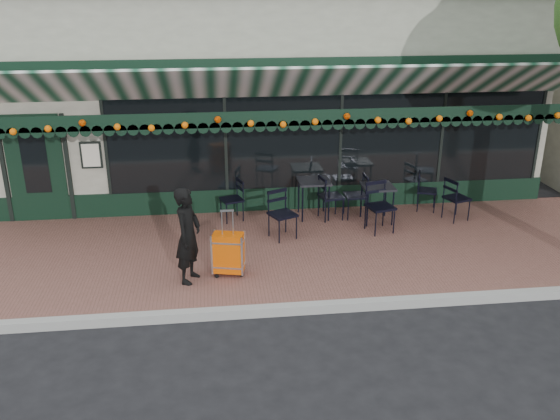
{
  "coord_description": "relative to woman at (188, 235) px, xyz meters",
  "views": [
    {
      "loc": [
        -1.28,
        -7.89,
        4.74
      ],
      "look_at": [
        -0.16,
        1.6,
        1.06
      ],
      "focal_mm": 38.0,
      "sensor_mm": 36.0,
      "label": 1
    }
  ],
  "objects": [
    {
      "name": "cafe_table_a",
      "position": [
        3.72,
        2.17,
        -0.11
      ],
      "size": [
        0.62,
        0.62,
        0.77
      ],
      "color": "black",
      "rests_on": "sidewalk"
    },
    {
      "name": "chair_b_front",
      "position": [
        1.72,
        1.55,
        -0.33
      ],
      "size": [
        0.62,
        0.62,
        0.94
      ],
      "primitive_type": null,
      "rotation": [
        0.0,
        0.0,
        0.43
      ],
      "color": "black",
      "rests_on": "sidewalk"
    },
    {
      "name": "chair_a_right",
      "position": [
        4.96,
        2.67,
        -0.38
      ],
      "size": [
        0.54,
        0.54,
        0.85
      ],
      "primitive_type": null,
      "rotation": [
        0.0,
        0.0,
        1.24
      ],
      "color": "black",
      "rests_on": "sidewalk"
    },
    {
      "name": "cafe_table_b",
      "position": [
        2.49,
        2.57,
        -0.08
      ],
      "size": [
        0.65,
        0.65,
        0.8
      ],
      "color": "black",
      "rests_on": "sidewalk"
    },
    {
      "name": "ground",
      "position": [
        1.72,
        -0.92,
        -0.95
      ],
      "size": [
        80.0,
        80.0,
        0.0
      ],
      "primitive_type": "plane",
      "color": "black",
      "rests_on": "ground"
    },
    {
      "name": "chair_a_front",
      "position": [
        3.64,
        1.64,
        -0.3
      ],
      "size": [
        0.61,
        0.61,
        1.0
      ],
      "primitive_type": null,
      "rotation": [
        0.0,
        0.0,
        0.25
      ],
      "color": "black",
      "rests_on": "sidewalk"
    },
    {
      "name": "woman",
      "position": [
        0.0,
        0.0,
        0.0
      ],
      "size": [
        0.58,
        0.68,
        1.6
      ],
      "primitive_type": "imported",
      "rotation": [
        0.0,
        0.0,
        1.18
      ],
      "color": "black",
      "rests_on": "sidewalk"
    },
    {
      "name": "chair_b_right",
      "position": [
        2.83,
        2.43,
        -0.33
      ],
      "size": [
        0.55,
        0.55,
        0.94
      ],
      "primitive_type": null,
      "rotation": [
        0.0,
        0.0,
        1.76
      ],
      "color": "black",
      "rests_on": "sidewalk"
    },
    {
      "name": "restaurant_building",
      "position": [
        1.72,
        6.92,
        1.32
      ],
      "size": [
        12.0,
        9.6,
        4.5
      ],
      "color": "gray",
      "rests_on": "ground"
    },
    {
      "name": "suitcase",
      "position": [
        0.64,
        0.13,
        -0.41
      ],
      "size": [
        0.55,
        0.39,
        1.15
      ],
      "rotation": [
        0.0,
        0.0,
        -0.23
      ],
      "color": "#DC5106",
      "rests_on": "sidewalk"
    },
    {
      "name": "chair_a_extra",
      "position": [
        5.38,
        2.07,
        -0.35
      ],
      "size": [
        0.57,
        0.57,
        0.9
      ],
      "primitive_type": null,
      "rotation": [
        0.0,
        0.0,
        1.9
      ],
      "color": "black",
      "rests_on": "sidewalk"
    },
    {
      "name": "sidewalk",
      "position": [
        1.72,
        1.08,
        -0.87
      ],
      "size": [
        18.0,
        4.0,
        0.15
      ],
      "primitive_type": "cube",
      "color": "brown",
      "rests_on": "ground"
    },
    {
      "name": "chair_b_left",
      "position": [
        0.79,
        2.58,
        -0.37
      ],
      "size": [
        0.54,
        0.54,
        0.87
      ],
      "primitive_type": null,
      "rotation": [
        0.0,
        0.0,
        -1.26
      ],
      "color": "black",
      "rests_on": "sidewalk"
    },
    {
      "name": "curb",
      "position": [
        1.72,
        -1.0,
        -0.87
      ],
      "size": [
        18.0,
        0.16,
        0.15
      ],
      "primitive_type": "cube",
      "color": "#9E9E99",
      "rests_on": "ground"
    },
    {
      "name": "chair_a_left",
      "position": [
        3.35,
        2.46,
        -0.34
      ],
      "size": [
        0.46,
        0.46,
        0.92
      ],
      "primitive_type": null,
      "rotation": [
        0.0,
        0.0,
        -1.56
      ],
      "color": "black",
      "rests_on": "sidewalk"
    }
  ]
}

